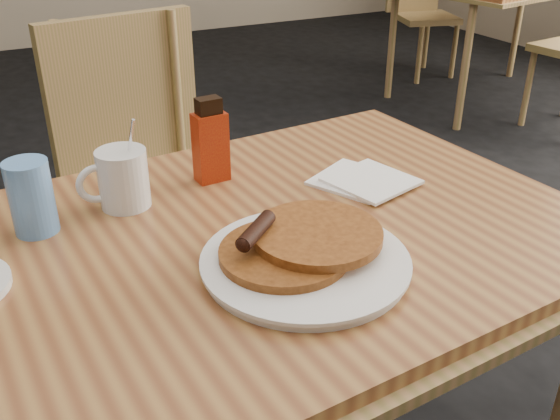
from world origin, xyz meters
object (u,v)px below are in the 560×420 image
object	(u,v)px
coffee_mug	(122,178)
blue_tumbler	(31,197)
chair_neighbor_far	(420,2)
pancake_plate	(303,255)
chair_main_far	(140,164)
main_table	(247,255)
syrup_bottle	(211,143)

from	to	relation	value
coffee_mug	blue_tumbler	distance (m)	0.16
chair_neighbor_far	pancake_plate	bearing A→B (deg)	-114.27
chair_main_far	coffee_mug	world-z (taller)	chair_main_far
chair_neighbor_far	blue_tumbler	distance (m)	3.96
coffee_mug	main_table	bearing A→B (deg)	-50.05
syrup_bottle	chair_main_far	bearing A→B (deg)	87.52
main_table	coffee_mug	world-z (taller)	coffee_mug
main_table	blue_tumbler	xyz separation A→B (m)	(-0.31, 0.17, 0.11)
chair_main_far	syrup_bottle	size ratio (longest dim) A/B	5.75
chair_neighbor_far	coffee_mug	bearing A→B (deg)	-119.65
pancake_plate	coffee_mug	world-z (taller)	coffee_mug
chair_main_far	syrup_bottle	xyz separation A→B (m)	(0.01, -0.54, 0.25)
syrup_bottle	blue_tumbler	xyz separation A→B (m)	(-0.34, -0.06, -0.01)
syrup_bottle	pancake_plate	bearing A→B (deg)	-92.47
pancake_plate	blue_tumbler	xyz separation A→B (m)	(-0.35, 0.30, 0.04)
main_table	chair_main_far	distance (m)	0.78
pancake_plate	blue_tumbler	world-z (taller)	blue_tumbler
main_table	chair_neighbor_far	xyz separation A→B (m)	(2.63, 2.81, -0.20)
coffee_mug	syrup_bottle	bearing A→B (deg)	11.12
coffee_mug	chair_neighbor_far	bearing A→B (deg)	44.56
chair_main_far	chair_neighbor_far	world-z (taller)	chair_main_far
chair_main_far	coffee_mug	size ratio (longest dim) A/B	5.72
main_table	pancake_plate	distance (m)	0.15
coffee_mug	blue_tumbler	size ratio (longest dim) A/B	1.32
chair_main_far	blue_tumbler	world-z (taller)	chair_main_far
pancake_plate	coffee_mug	xyz separation A→B (m)	(-0.19, 0.32, 0.04)
chair_neighbor_far	blue_tumbler	xyz separation A→B (m)	(-2.94, -2.64, 0.31)
chair_main_far	coffee_mug	bearing A→B (deg)	-117.17
main_table	chair_main_far	size ratio (longest dim) A/B	1.32
main_table	coffee_mug	size ratio (longest dim) A/B	7.56
coffee_mug	blue_tumbler	xyz separation A→B (m)	(-0.16, -0.02, 0.01)
main_table	chair_neighbor_far	bearing A→B (deg)	46.87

